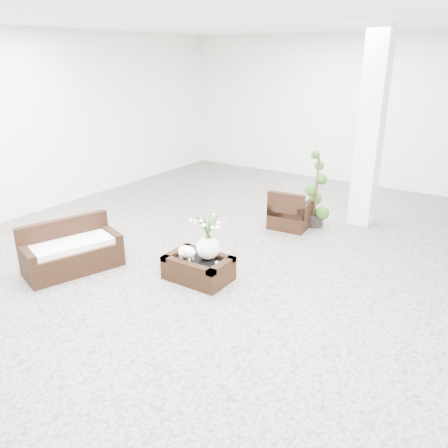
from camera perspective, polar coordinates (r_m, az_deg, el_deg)
The scene contains 9 objects.
ground at distance 7.10m, azimuth 0.45°, elevation -4.45°, with size 11.00×11.00×0.00m, color gray.
column at distance 8.59m, azimuth 18.02°, elevation 11.23°, with size 0.40×0.40×3.50m, color white.
coffee_table at distance 6.44m, azimuth -3.24°, elevation -5.70°, with size 0.90×0.60×0.31m, color black.
sheep_figurine at distance 6.32m, azimuth -4.71°, elevation -3.63°, with size 0.28×0.23×0.21m, color white.
planter_narcissus at distance 6.23m, azimuth -2.06°, elevation -1.00°, with size 0.44×0.44×0.80m, color white, non-canonical shape.
tealight at distance 6.22m, azimuth -0.94°, elevation -4.90°, with size 0.04×0.04×0.03m, color white.
armchair at distance 8.37m, azimuth 8.43°, elevation 1.97°, with size 0.68×0.65×0.72m, color black.
loveseat at distance 6.98m, azimuth -18.71°, elevation -2.80°, with size 1.36×0.65×0.73m, color black.
topiary at distance 8.41m, azimuth 11.60°, elevation 4.24°, with size 0.37×0.37×1.39m, color #234616, non-canonical shape.
Camera 1 is at (3.52, -5.38, 3.01)m, focal length 36.17 mm.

